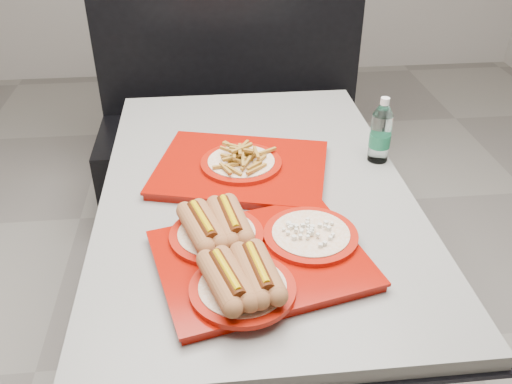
{
  "coord_description": "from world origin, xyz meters",
  "views": [
    {
      "loc": [
        -0.14,
        -1.37,
        1.61
      ],
      "look_at": [
        -0.01,
        -0.17,
        0.83
      ],
      "focal_mm": 38.0,
      "sensor_mm": 36.0,
      "label": 1
    }
  ],
  "objects": [
    {
      "name": "tray_near",
      "position": [
        -0.04,
        -0.37,
        0.79
      ],
      "size": [
        0.56,
        0.48,
        0.11
      ],
      "rotation": [
        0.0,
        0.0,
        0.24
      ],
      "color": "#910D03",
      "rests_on": "diner_table"
    },
    {
      "name": "diner_table",
      "position": [
        0.0,
        0.0,
        0.58
      ],
      "size": [
        0.92,
        1.42,
        0.75
      ],
      "color": "black",
      "rests_on": "ground"
    },
    {
      "name": "tray_far",
      "position": [
        -0.04,
        0.07,
        0.78
      ],
      "size": [
        0.59,
        0.51,
        0.1
      ],
      "rotation": [
        0.0,
        0.0,
        -0.26
      ],
      "color": "#910D03",
      "rests_on": "diner_table"
    },
    {
      "name": "ground",
      "position": [
        0.0,
        0.0,
        0.0
      ],
      "size": [
        6.0,
        6.0,
        0.0
      ],
      "primitive_type": "plane",
      "color": "gray",
      "rests_on": "ground"
    },
    {
      "name": "booth_bench",
      "position": [
        0.0,
        1.09,
        0.4
      ],
      "size": [
        1.3,
        0.57,
        1.35
      ],
      "color": "black",
      "rests_on": "ground"
    },
    {
      "name": "water_bottle",
      "position": [
        0.41,
        0.11,
        0.84
      ],
      "size": [
        0.07,
        0.07,
        0.21
      ],
      "rotation": [
        0.0,
        0.0,
        -0.3
      ],
      "color": "silver",
      "rests_on": "diner_table"
    }
  ]
}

